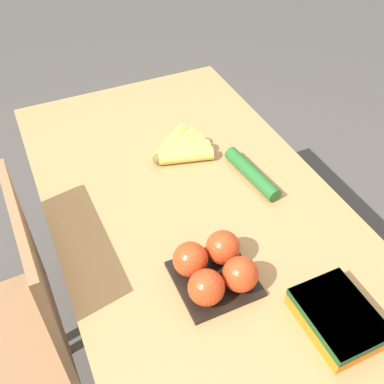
# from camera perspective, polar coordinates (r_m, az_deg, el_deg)

# --- Properties ---
(ground_plane) EXTENTS (12.00, 12.00, 0.00)m
(ground_plane) POSITION_cam_1_polar(r_m,az_deg,el_deg) (1.79, -0.00, -17.88)
(ground_plane) COLOR #4C4742
(dining_table) EXTENTS (1.28, 0.74, 0.73)m
(dining_table) POSITION_cam_1_polar(r_m,az_deg,el_deg) (1.28, -0.00, -4.55)
(dining_table) COLOR #B27F4C
(dining_table) RESTS_ON ground_plane
(chair) EXTENTS (0.43, 0.41, 0.90)m
(chair) POSITION_cam_1_polar(r_m,az_deg,el_deg) (1.33, -22.17, -17.06)
(chair) COLOR #8E6642
(chair) RESTS_ON ground_plane
(banana_bunch) EXTENTS (0.18, 0.18, 0.04)m
(banana_bunch) POSITION_cam_1_polar(r_m,az_deg,el_deg) (1.33, -1.66, 5.43)
(banana_bunch) COLOR brown
(banana_bunch) RESTS_ON dining_table
(tomato_pack) EXTENTS (0.17, 0.17, 0.09)m
(tomato_pack) POSITION_cam_1_polar(r_m,az_deg,el_deg) (1.00, 2.92, -9.64)
(tomato_pack) COLOR black
(tomato_pack) RESTS_ON dining_table
(carrot_bag) EXTENTS (0.18, 0.14, 0.05)m
(carrot_bag) POSITION_cam_1_polar(r_m,az_deg,el_deg) (0.99, 18.03, -14.82)
(carrot_bag) COLOR orange
(carrot_bag) RESTS_ON dining_table
(cucumber_near) EXTENTS (0.22, 0.06, 0.04)m
(cucumber_near) POSITION_cam_1_polar(r_m,az_deg,el_deg) (1.26, 7.60, 2.36)
(cucumber_near) COLOR #236028
(cucumber_near) RESTS_ON dining_table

